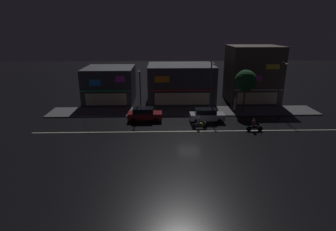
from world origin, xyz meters
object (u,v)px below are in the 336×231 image
at_px(parked_car_trailing, 144,114).
at_px(traffic_cone, 205,117).
at_px(motorcycle_following, 254,126).
at_px(streetlamp_west, 140,87).
at_px(pedestrian_on_sidewalk, 235,104).
at_px(parked_car_near_kerb, 207,115).
at_px(motorcycle_lead, 199,123).
at_px(streetlamp_east, 280,83).
at_px(streetlamp_mid, 211,83).

xyz_separation_m(parked_car_trailing, traffic_cone, (7.88, 0.29, -0.59)).
distance_m(parked_car_trailing, motorcycle_following, 13.42).
bearing_deg(parked_car_trailing, streetlamp_west, -76.12).
bearing_deg(pedestrian_on_sidewalk, traffic_cone, 101.21).
relative_size(parked_car_near_kerb, motorcycle_following, 2.26).
distance_m(streetlamp_west, motorcycle_following, 15.37).
distance_m(streetlamp_west, traffic_cone, 9.53).
xyz_separation_m(motorcycle_following, traffic_cone, (-4.88, 4.44, -0.36)).
bearing_deg(traffic_cone, motorcycle_lead, -111.22).
xyz_separation_m(streetlamp_west, streetlamp_east, (18.90, 0.01, 0.47)).
height_order(streetlamp_west, pedestrian_on_sidewalk, streetlamp_west).
bearing_deg(motorcycle_lead, parked_car_trailing, 158.99).
height_order(pedestrian_on_sidewalk, parked_car_near_kerb, pedestrian_on_sidewalk).
bearing_deg(traffic_cone, streetlamp_east, 12.94).
distance_m(pedestrian_on_sidewalk, traffic_cone, 5.98).
bearing_deg(traffic_cone, streetlamp_mid, 69.12).
bearing_deg(traffic_cone, parked_car_near_kerb, -91.84).
relative_size(streetlamp_west, parked_car_trailing, 1.41).
bearing_deg(streetlamp_east, streetlamp_west, -179.96).
height_order(streetlamp_east, parked_car_trailing, streetlamp_east).
height_order(pedestrian_on_sidewalk, parked_car_trailing, pedestrian_on_sidewalk).
bearing_deg(streetlamp_west, streetlamp_mid, 1.62).
relative_size(pedestrian_on_sidewalk, motorcycle_lead, 1.04).
relative_size(streetlamp_east, traffic_cone, 12.65).
bearing_deg(parked_car_trailing, traffic_cone, -177.86).
distance_m(streetlamp_west, motorcycle_lead, 9.76).
xyz_separation_m(streetlamp_west, motorcycle_lead, (7.21, -5.78, -3.15)).
height_order(streetlamp_east, traffic_cone, streetlamp_east).
xyz_separation_m(pedestrian_on_sidewalk, motorcycle_following, (0.13, -7.97, -0.42)).
relative_size(streetlamp_east, motorcycle_lead, 3.66).
distance_m(parked_car_trailing, traffic_cone, 7.91).
bearing_deg(parked_car_near_kerb, traffic_cone, 88.16).
height_order(parked_car_near_kerb, traffic_cone, parked_car_near_kerb).
relative_size(motorcycle_following, traffic_cone, 3.45).
relative_size(motorcycle_lead, traffic_cone, 3.45).
bearing_deg(motorcycle_following, parked_car_near_kerb, -44.36).
height_order(streetlamp_east, motorcycle_following, streetlamp_east).
bearing_deg(streetlamp_east, motorcycle_following, -128.77).
height_order(streetlamp_mid, parked_car_near_kerb, streetlamp_mid).
xyz_separation_m(streetlamp_mid, parked_car_near_kerb, (-1.04, -3.53, -3.40)).
distance_m(streetlamp_mid, parked_car_near_kerb, 5.01).
xyz_separation_m(streetlamp_west, pedestrian_on_sidewalk, (13.29, 1.16, -2.73)).
bearing_deg(traffic_cone, pedestrian_on_sidewalk, 36.59).
distance_m(streetlamp_mid, traffic_cone, 4.89).
bearing_deg(pedestrian_on_sidewalk, motorcycle_lead, 113.39).
xyz_separation_m(streetlamp_east, parked_car_near_kerb, (-10.39, -3.28, -3.39)).
height_order(streetlamp_mid, motorcycle_following, streetlamp_mid).
bearing_deg(motorcycle_following, traffic_cone, -50.83).
xyz_separation_m(parked_car_near_kerb, traffic_cone, (0.03, 0.90, -0.59)).
distance_m(motorcycle_following, traffic_cone, 6.61).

